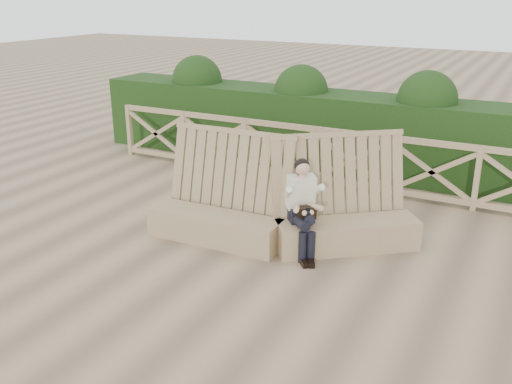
% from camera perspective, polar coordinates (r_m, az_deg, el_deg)
% --- Properties ---
extents(ground, '(60.00, 60.00, 0.00)m').
position_cam_1_polar(ground, '(7.51, 0.41, -7.73)').
color(ground, brown).
rests_on(ground, ground).
extents(bench, '(3.71, 1.91, 1.56)m').
position_cam_1_polar(bench, '(8.12, 2.48, -2.53)').
color(bench, '#8B724F').
rests_on(bench, ground).
extents(woman, '(0.68, 0.80, 1.32)m').
position_cam_1_polar(woman, '(7.73, 4.70, -1.21)').
color(woman, black).
rests_on(woman, ground).
extents(guardrail, '(10.10, 0.09, 1.10)m').
position_cam_1_polar(guardrail, '(10.32, 9.39, 3.12)').
color(guardrail, '#997F59').
rests_on(guardrail, ground).
extents(hedge, '(12.00, 1.20, 1.50)m').
position_cam_1_polar(hedge, '(11.38, 11.40, 5.58)').
color(hedge, black).
rests_on(hedge, ground).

